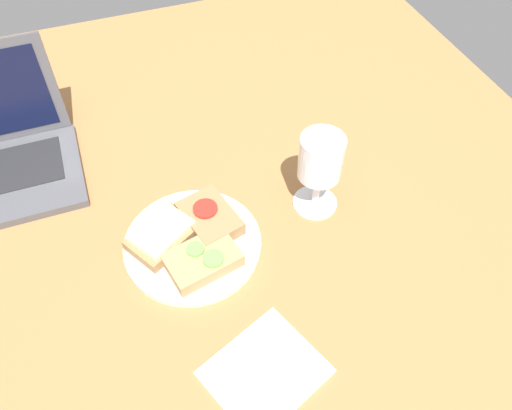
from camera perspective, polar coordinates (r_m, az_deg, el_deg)
The scene contains 7 objects.
wooden_table at distance 83.82cm, azimuth -6.53°, elevation -3.10°, with size 140.00×140.00×3.00cm, color #9E6B3D.
plate at distance 79.85cm, azimuth -7.23°, elevation -4.48°, with size 21.70×21.70×1.30cm, color silver.
sandwich_with_tomato at distance 80.22cm, azimuth -5.34°, elevation -1.48°, with size 9.53×11.62×3.02cm.
sandwich_with_cheese at distance 79.14cm, azimuth -10.62°, elevation -3.40°, with size 12.61×11.46×2.90cm.
sandwich_with_cucumber at distance 75.76cm, azimuth -6.11°, elevation -6.21°, with size 11.93×9.25×2.83cm.
wine_glass at distance 78.16cm, azimuth 7.39°, elevation 5.04°, with size 7.51×7.51×14.79cm.
napkin at distance 70.02cm, azimuth 1.02°, elevation -18.52°, with size 14.40×12.46×0.40cm, color white.
Camera 1 is at (-7.92, -49.63, 68.59)cm, focal length 35.00 mm.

